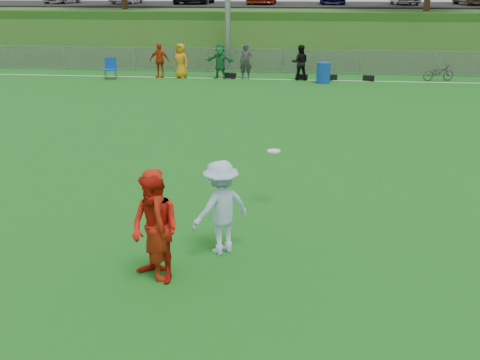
# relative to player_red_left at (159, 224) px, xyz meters

# --- Properties ---
(ground) EXTENTS (120.00, 120.00, 0.00)m
(ground) POSITION_rel_player_red_left_xyz_m (1.15, 1.22, -0.92)
(ground) COLOR #166815
(ground) RESTS_ON ground
(sideline_far) EXTENTS (60.00, 0.10, 0.01)m
(sideline_far) POSITION_rel_player_red_left_xyz_m (1.15, 19.22, -0.91)
(sideline_far) COLOR white
(sideline_far) RESTS_ON ground
(fence) EXTENTS (58.00, 0.06, 1.30)m
(fence) POSITION_rel_player_red_left_xyz_m (1.15, 21.22, -0.27)
(fence) COLOR gray
(fence) RESTS_ON ground
(berm) EXTENTS (120.00, 18.00, 3.00)m
(berm) POSITION_rel_player_red_left_xyz_m (1.15, 32.22, 0.58)
(berm) COLOR #2E5417
(berm) RESTS_ON ground
(parking_lot) EXTENTS (120.00, 12.00, 0.10)m
(parking_lot) POSITION_rel_player_red_left_xyz_m (1.15, 34.22, 2.13)
(parking_lot) COLOR black
(parking_lot) RESTS_ON berm
(spectator_row) EXTENTS (7.97, 0.82, 1.69)m
(spectator_row) POSITION_rel_player_red_left_xyz_m (-1.78, 19.22, -0.07)
(spectator_row) COLOR #C1350D
(spectator_row) RESTS_ON ground
(gear_bags) EXTENTS (7.41, 0.53, 0.26)m
(gear_bags) POSITION_rel_player_red_left_xyz_m (2.46, 19.32, -0.79)
(gear_bags) COLOR black
(gear_bags) RESTS_ON ground
(player_red_left) EXTENTS (0.60, 0.76, 1.83)m
(player_red_left) POSITION_rel_player_red_left_xyz_m (0.00, 0.00, 0.00)
(player_red_left) COLOR #A31D0B
(player_red_left) RESTS_ON ground
(player_red_center) EXTENTS (1.08, 1.02, 1.77)m
(player_red_center) POSITION_rel_player_red_left_xyz_m (-0.02, -0.13, -0.03)
(player_red_center) COLOR red
(player_red_center) RESTS_ON ground
(player_blue) EXTENTS (1.23, 1.17, 1.67)m
(player_blue) POSITION_rel_player_red_left_xyz_m (0.85, 0.93, -0.08)
(player_blue) COLOR #ADCFF0
(player_blue) RESTS_ON ground
(frisbee) EXTENTS (0.27, 0.27, 0.03)m
(frisbee) POSITION_rel_player_red_left_xyz_m (1.63, 3.16, 0.28)
(frisbee) COLOR silver
(frisbee) RESTS_ON ground
(recycling_bin) EXTENTS (0.81, 0.81, 0.98)m
(recycling_bin) POSITION_rel_player_red_left_xyz_m (3.20, 18.46, -0.43)
(recycling_bin) COLOR #0F3FAA
(recycling_bin) RESTS_ON ground
(camp_chair) EXTENTS (0.68, 0.69, 1.03)m
(camp_chair) POSITION_rel_player_red_left_xyz_m (-7.28, 18.45, -0.61)
(camp_chair) COLOR #0F3EA8
(camp_chair) RESTS_ON ground
(bicycle) EXTENTS (1.63, 0.88, 0.81)m
(bicycle) POSITION_rel_player_red_left_xyz_m (8.80, 19.75, -0.51)
(bicycle) COLOR #323134
(bicycle) RESTS_ON ground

